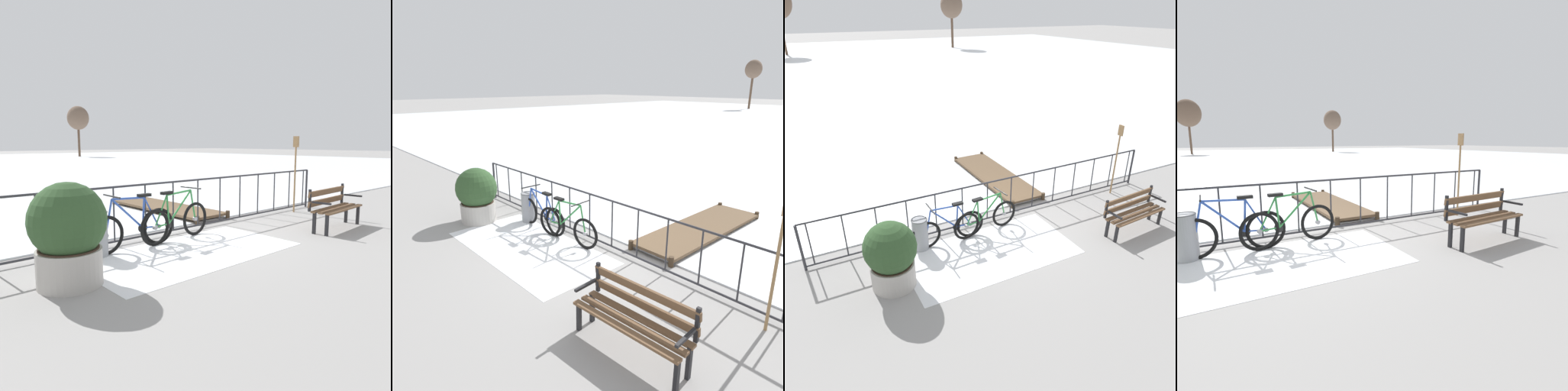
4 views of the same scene
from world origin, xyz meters
The scene contains 11 objects.
ground_plane centered at (0.00, 0.00, 0.00)m, with size 160.00×160.00×0.00m, color gray.
snow_patch centered at (-0.91, -1.20, 0.00)m, with size 3.67×1.88×0.01m, color white.
railing_fence centered at (0.00, 0.00, 0.56)m, with size 9.06×0.06×1.07m.
bicycle_near_railing centered at (-1.53, -0.41, 0.37)m, with size 1.71×0.52×0.97m.
bicycle_second centered at (-0.60, -0.42, 0.37)m, with size 1.71×0.52×0.97m.
park_bench centered at (2.53, -1.87, 0.51)m, with size 1.63×0.57×0.89m.
planter_with_shrub centered at (-3.03, -1.25, 0.69)m, with size 0.98×0.98×1.34m.
trash_bin centered at (-2.17, -0.35, 0.37)m, with size 0.35×0.35×0.73m.
oar_upright centered at (3.53, -0.25, 1.14)m, with size 0.04×0.16×1.98m.
wooden_dock centered at (1.08, 2.12, 0.12)m, with size 1.10×3.74×0.20m.
tree_centre centered at (-17.32, 44.82, 5.00)m, with size 2.12×2.12×6.26m.
Camera 2 is at (5.00, -4.91, 3.26)m, focal length 33.21 mm.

